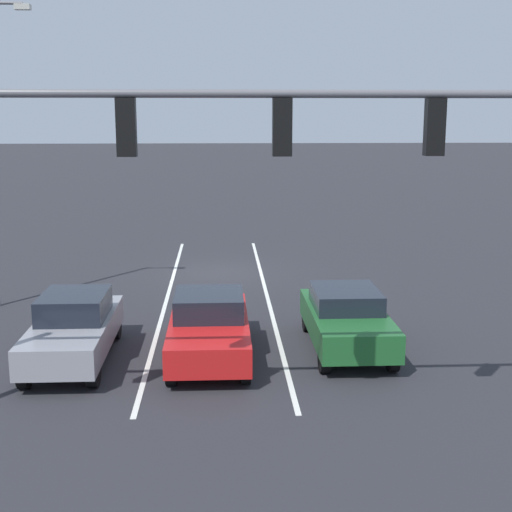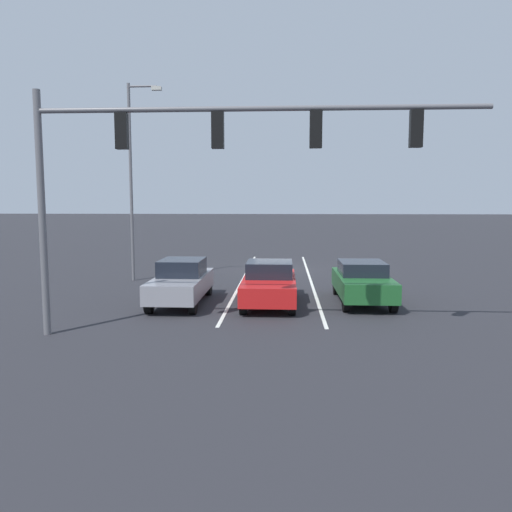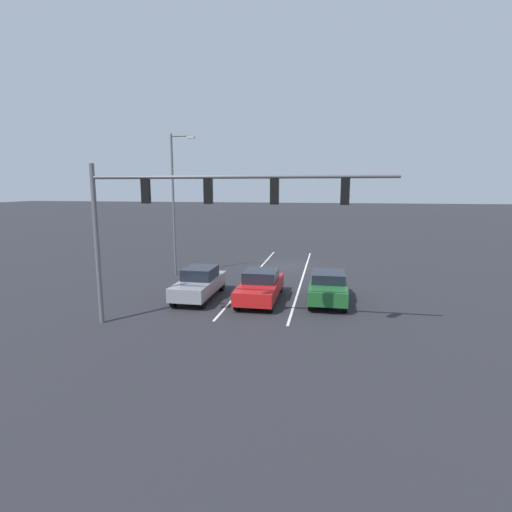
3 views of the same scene
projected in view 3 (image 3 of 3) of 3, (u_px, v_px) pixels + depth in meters
ground_plane at (284, 266)px, 29.47m from camera, size 240.00×240.00×0.00m
lane_stripe_left_divider at (303, 277)px, 25.83m from camera, size 0.12×18.92×0.01m
lane_stripe_center_divider at (254, 275)px, 26.41m from camera, size 0.12×18.92×0.01m
car_red_midlane_front at (260, 286)px, 20.39m from camera, size 1.88×4.76×1.52m
car_gray_rightlane_front at (199, 283)px, 20.79m from camera, size 1.73×4.57×1.60m
car_darkgreen_leftlane_front at (328, 286)px, 20.11m from camera, size 1.83×4.39×1.50m
traffic_signal_gantry at (192, 206)px, 15.52m from camera, size 11.97×0.37×6.68m
street_lamp_right_shoulder at (175, 197)px, 25.57m from camera, size 1.59×0.24×9.03m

